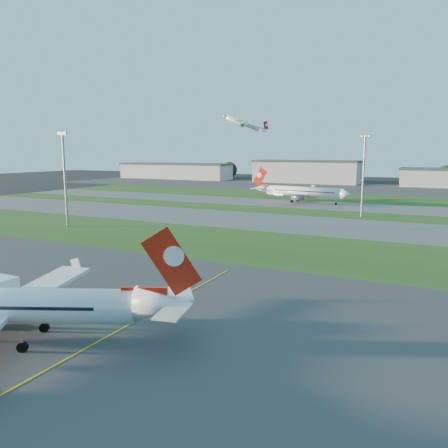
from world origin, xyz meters
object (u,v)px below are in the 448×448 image
Objects in this scene: airliner_parked at (3,306)px; light_mast_west at (65,173)px; light_mast_centre at (364,170)px; airliner_taxiing at (302,192)px.

airliner_parked is 77.96m from light_mast_west.
light_mast_centre reaches higher than airliner_parked.
airliner_parked is at bearing -48.83° from light_mast_west.
light_mast_centre is (70.00, 56.00, 0.00)m from light_mast_west.
light_mast_west reaches higher than airliner_taxiing.
airliner_taxiing reaches higher than airliner_parked.
light_mast_west is 1.00× the size of light_mast_centre.
light_mast_west is at bearing 72.49° from airliner_taxiing.
light_mast_centre is at bearing 141.64° from airliner_taxiing.
airliner_taxiing is (-9.16, 144.18, 0.39)m from airliner_parked.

